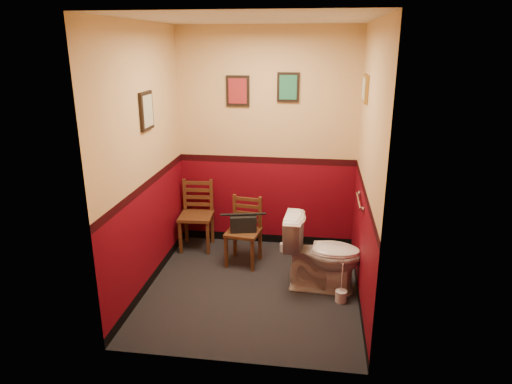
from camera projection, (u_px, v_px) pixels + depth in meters
floor at (253, 288)px, 4.88m from camera, size 2.20×2.40×0.00m
ceiling at (252, 18)px, 4.03m from camera, size 2.20×2.40×0.00m
wall_back at (267, 141)px, 5.58m from camera, size 2.20×0.00×2.70m
wall_front at (228, 208)px, 3.33m from camera, size 2.20×0.00×2.70m
wall_left at (145, 162)px, 4.60m from camera, size 0.00×2.40×2.70m
wall_right at (367, 170)px, 4.31m from camera, size 0.00×2.40×2.70m
grab_bar at (359, 201)px, 4.67m from camera, size 0.05×0.56×0.06m
framed_print_back_a at (238, 91)px, 5.42m from camera, size 0.28×0.04×0.36m
framed_print_back_b at (288, 87)px, 5.33m from camera, size 0.26×0.04×0.34m
framed_print_left at (147, 111)px, 4.54m from camera, size 0.04×0.30×0.38m
framed_print_right at (365, 89)px, 4.66m from camera, size 0.04×0.34×0.28m
toilet at (322, 254)px, 4.76m from camera, size 0.84×0.50×0.80m
toilet_brush at (341, 295)px, 4.60m from camera, size 0.12×0.12×0.42m
chair_left at (197, 215)px, 5.74m from camera, size 0.43×0.43×0.86m
chair_right at (244, 231)px, 5.34m from camera, size 0.42×0.42×0.79m
handbag at (243, 223)px, 5.27m from camera, size 0.33×0.21×0.22m
tp_stack at (289, 239)px, 5.67m from camera, size 0.23×0.14×0.40m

